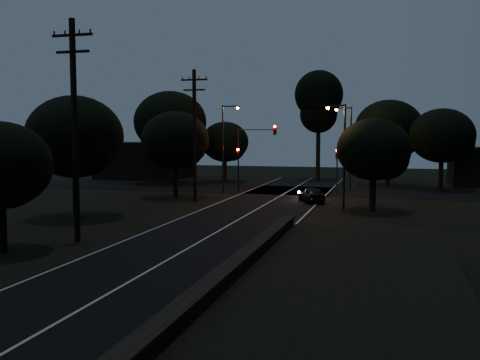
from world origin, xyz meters
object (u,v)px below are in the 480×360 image
Objects in this scene: signal_left at (238,161)px; signal_right at (337,163)px; utility_pole_far at (195,133)px; tall_pine at (319,101)px; streetlight_c at (342,149)px; utility_pole_mid at (75,127)px; car at (312,194)px; streetlight_b at (349,142)px; streetlight_a at (225,143)px; signal_mast at (256,146)px.

signal_right is at bearing 0.00° from signal_left.
utility_pole_far is 24.34m from tall_pine.
tall_pine is 16.72m from signal_right.
streetlight_c is at bearing -43.76° from signal_left.
utility_pole_mid is 21.51m from car.
signal_right is at bearing 97.02° from streetlight_c.
signal_right is (9.20, 0.00, 0.00)m from signal_left.
utility_pole_mid is 40.76m from tall_pine.
car is at bearing 10.78° from utility_pole_far.
streetlight_a is at bearing -150.52° from streetlight_b.
signal_mast is 1.73× the size of car.
tall_pine is 3.14× the size of signal_right.
streetlight_c is at bearing -9.60° from utility_pole_far.
car is (2.20, -21.25, -8.65)m from tall_pine.
streetlight_a is (0.69, 6.00, -0.85)m from utility_pole_far.
signal_right is 7.66m from signal_mast.
signal_right is 0.51× the size of streetlight_b.
tall_pine is at bearing 100.93° from streetlight_c.
signal_left is (-5.60, -15.01, -6.43)m from tall_pine.
utility_pole_far reaches higher than streetlight_b.
streetlight_b is at bearing -68.62° from tall_pine.
signal_left is (1.40, 7.99, -2.65)m from utility_pole_far.
utility_pole_mid is 3.04× the size of car.
signal_left is at bearing -157.95° from streetlight_b.
utility_pole_far is at bearing -133.30° from streetlight_b.
utility_pole_far is 8.64m from signal_mast.
streetlight_a is at bearing -110.36° from tall_pine.
tall_pine is 1.72× the size of streetlight_c.
streetlight_b is at bearing 92.14° from streetlight_c.
tall_pine is at bearing 73.07° from utility_pole_far.
utility_pole_far is at bearing -143.00° from signal_right.
utility_pole_far is 16.51m from streetlight_b.
streetlight_c is (11.83, -2.00, -1.13)m from utility_pole_far.
streetlight_b is at bearing 68.70° from utility_pole_mid.
car is (-2.11, -10.25, -4.02)m from streetlight_b.
signal_mast is 13.28m from streetlight_c.
utility_pole_far is 12.05m from streetlight_c.
streetlight_c is (0.52, -14.00, -0.29)m from streetlight_b.
streetlight_c is (10.43, -9.99, 1.51)m from signal_left.
tall_pine is 3.56× the size of car.
tall_pine is 18.71m from streetlight_a.
signal_mast is (-7.51, 0.00, 1.50)m from signal_right.
signal_left is 2.77m from streetlight_a.
signal_right is 6.77m from car.
utility_pole_mid is at bearing -91.73° from streetlight_a.
streetlight_c is (4.83, -25.00, -4.92)m from tall_pine.
streetlight_c is (1.23, -9.99, 1.51)m from signal_right.
signal_right is 0.55× the size of streetlight_c.
signal_mast is 0.78× the size of streetlight_a.
streetlight_c is (8.74, -9.99, 0.01)m from signal_mast.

